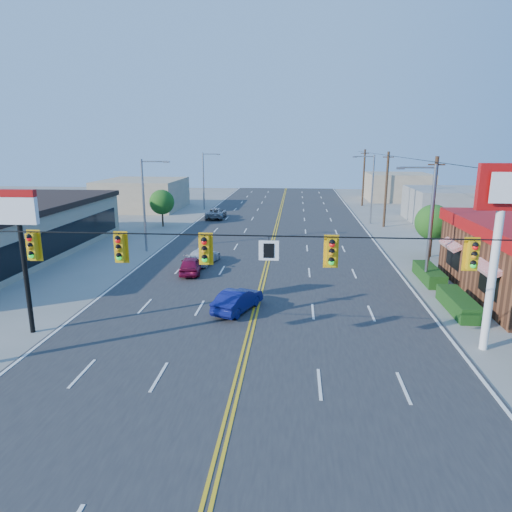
# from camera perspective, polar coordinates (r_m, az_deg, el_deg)

# --- Properties ---
(ground) EXTENTS (160.00, 160.00, 0.00)m
(ground) POSITION_cam_1_polar(r_m,az_deg,el_deg) (19.02, -2.25, -15.42)
(ground) COLOR gray
(ground) RESTS_ON ground
(road) EXTENTS (20.00, 120.00, 0.06)m
(road) POSITION_cam_1_polar(r_m,az_deg,el_deg) (37.66, 1.58, -0.33)
(road) COLOR #2D2D30
(road) RESTS_ON ground
(signal_span) EXTENTS (24.32, 0.34, 9.00)m
(signal_span) POSITION_cam_1_polar(r_m,az_deg,el_deg) (17.17, -2.80, -1.05)
(signal_span) COLOR #47301E
(signal_span) RESTS_ON ground
(kfc_pylon) EXTENTS (2.20, 0.36, 8.50)m
(kfc_pylon) POSITION_cam_1_polar(r_m,az_deg,el_deg) (22.49, 28.15, 3.91)
(kfc_pylon) COLOR white
(kfc_pylon) RESTS_ON ground
(pizza_hut_sign) EXTENTS (1.90, 0.30, 6.85)m
(pizza_hut_sign) POSITION_cam_1_polar(r_m,az_deg,el_deg) (24.66, -27.38, 2.71)
(pizza_hut_sign) COLOR black
(pizza_hut_sign) RESTS_ON ground
(streetlight_se) EXTENTS (2.55, 0.25, 8.00)m
(streetlight_se) POSITION_cam_1_polar(r_m,az_deg,el_deg) (31.99, 20.68, 4.41)
(streetlight_se) COLOR gray
(streetlight_se) RESTS_ON ground
(streetlight_ne) EXTENTS (2.55, 0.25, 8.00)m
(streetlight_ne) POSITION_cam_1_polar(r_m,az_deg,el_deg) (55.32, 14.15, 8.56)
(streetlight_ne) COLOR gray
(streetlight_ne) RESTS_ON ground
(streetlight_sw) EXTENTS (2.55, 0.25, 8.00)m
(streetlight_sw) POSITION_cam_1_polar(r_m,az_deg,el_deg) (40.84, -13.60, 6.81)
(streetlight_sw) COLOR gray
(streetlight_sw) RESTS_ON ground
(streetlight_nw) EXTENTS (2.55, 0.25, 8.00)m
(streetlight_nw) POSITION_cam_1_polar(r_m,az_deg,el_deg) (65.90, -6.41, 9.70)
(streetlight_nw) COLOR gray
(streetlight_nw) RESTS_ON ground
(utility_pole_near) EXTENTS (0.28, 0.28, 8.40)m
(utility_pole_near) POSITION_cam_1_polar(r_m,az_deg,el_deg) (36.22, 21.14, 4.89)
(utility_pole_near) COLOR #47301E
(utility_pole_near) RESTS_ON ground
(utility_pole_mid) EXTENTS (0.28, 0.28, 8.40)m
(utility_pole_mid) POSITION_cam_1_polar(r_m,az_deg,el_deg) (53.62, 15.95, 7.95)
(utility_pole_mid) COLOR #47301E
(utility_pole_mid) RESTS_ON ground
(utility_pole_far) EXTENTS (0.28, 0.28, 8.40)m
(utility_pole_far) POSITION_cam_1_polar(r_m,az_deg,el_deg) (71.32, 13.30, 9.48)
(utility_pole_far) COLOR #47301E
(utility_pole_far) RESTS_ON ground
(tree_kfc_rear) EXTENTS (2.94, 2.94, 4.41)m
(tree_kfc_rear) POSITION_cam_1_polar(r_m,az_deg,el_deg) (40.57, 21.24, 3.95)
(tree_kfc_rear) COLOR #47301E
(tree_kfc_rear) RESTS_ON ground
(tree_west) EXTENTS (2.80, 2.80, 4.20)m
(tree_west) POSITION_cam_1_polar(r_m,az_deg,el_deg) (53.07, -11.69, 6.61)
(tree_west) COLOR #47301E
(tree_west) RESTS_ON ground
(bld_east_mid) EXTENTS (12.00, 10.00, 4.00)m
(bld_east_mid) POSITION_cam_1_polar(r_m,az_deg,el_deg) (60.26, 24.34, 5.75)
(bld_east_mid) COLOR gray
(bld_east_mid) RESTS_ON ground
(bld_west_far) EXTENTS (11.00, 12.00, 4.20)m
(bld_west_far) POSITION_cam_1_polar(r_m,az_deg,el_deg) (68.52, -13.99, 7.51)
(bld_west_far) COLOR tan
(bld_west_far) RESTS_ON ground
(bld_east_far) EXTENTS (10.00, 10.00, 4.40)m
(bld_east_far) POSITION_cam_1_polar(r_m,az_deg,el_deg) (80.53, 17.27, 8.28)
(bld_east_far) COLOR tan
(bld_east_far) RESTS_ON ground
(car_magenta) EXTENTS (1.88, 3.82, 1.26)m
(car_magenta) POSITION_cam_1_polar(r_m,az_deg,el_deg) (33.56, -8.14, -1.20)
(car_magenta) COLOR maroon
(car_magenta) RESTS_ON ground
(car_blue) EXTENTS (2.68, 4.09, 1.27)m
(car_blue) POSITION_cam_1_polar(r_m,az_deg,el_deg) (25.93, -2.30, -5.63)
(car_blue) COLOR navy
(car_blue) RESTS_ON ground
(car_white) EXTENTS (2.46, 4.36, 1.19)m
(car_white) POSITION_cam_1_polar(r_m,az_deg,el_deg) (36.09, -6.64, -0.13)
(car_white) COLOR silver
(car_white) RESTS_ON ground
(car_silver) EXTENTS (2.31, 4.85, 1.34)m
(car_silver) POSITION_cam_1_polar(r_m,az_deg,el_deg) (57.89, -5.02, 5.32)
(car_silver) COLOR gray
(car_silver) RESTS_ON ground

